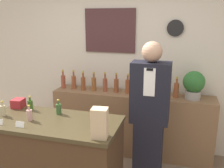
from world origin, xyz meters
TOP-DOWN VIEW (x-y plane):
  - back_wall at (-0.00, 2.00)m, footprint 5.20×0.09m
  - back_shelf at (0.25, 1.74)m, footprint 2.32×0.40m
  - display_counter at (-0.32, 0.45)m, footprint 1.39×0.66m
  - shopkeeper at (0.59, 1.09)m, footprint 0.44×0.28m
  - potted_plant at (1.08, 1.73)m, footprint 0.29×0.29m
  - paper_bag at (0.27, 0.23)m, footprint 0.15×0.13m
  - price_card_right at (-0.53, 0.22)m, footprint 0.09×0.02m
  - gift_box at (-0.88, 0.69)m, footprint 0.14×0.15m
  - counter_bottle_0 at (-0.88, 0.43)m, footprint 0.06×0.06m
  - counter_bottle_1 at (-0.70, 0.66)m, footprint 0.06×0.06m
  - counter_bottle_2 at (-0.54, 0.39)m, footprint 0.06×0.06m
  - counter_bottle_3 at (-0.34, 0.63)m, footprint 0.06×0.06m
  - shelf_bottle_0 at (-0.83, 1.74)m, footprint 0.07×0.07m
  - shelf_bottle_1 at (-0.66, 1.75)m, footprint 0.07×0.07m
  - shelf_bottle_2 at (-0.49, 1.72)m, footprint 0.07×0.07m
  - shelf_bottle_3 at (-0.32, 1.72)m, footprint 0.07×0.07m
  - shelf_bottle_4 at (-0.15, 1.74)m, footprint 0.07×0.07m
  - shelf_bottle_5 at (0.02, 1.74)m, footprint 0.07×0.07m
  - shelf_bottle_6 at (0.19, 1.74)m, footprint 0.07×0.07m
  - shelf_bottle_7 at (0.36, 1.75)m, footprint 0.07×0.07m
  - shelf_bottle_8 at (0.53, 1.72)m, footprint 0.07×0.07m
  - shelf_bottle_9 at (0.69, 1.74)m, footprint 0.07×0.07m
  - shelf_bottle_10 at (0.86, 1.73)m, footprint 0.07×0.07m

SIDE VIEW (x-z plane):
  - back_shelf at x=0.25m, z-range 0.00..0.93m
  - display_counter at x=-0.32m, z-range 0.00..0.98m
  - shopkeeper at x=0.59m, z-range 0.00..1.74m
  - price_card_right at x=-0.53m, z-range 0.98..1.03m
  - gift_box at x=-0.88m, z-range 0.98..1.08m
  - shelf_bottle_0 at x=-0.83m, z-range 0.89..1.18m
  - shelf_bottle_1 at x=-0.66m, z-range 0.89..1.18m
  - shelf_bottle_2 at x=-0.49m, z-range 0.89..1.18m
  - shelf_bottle_3 at x=-0.32m, z-range 0.89..1.18m
  - shelf_bottle_4 at x=-0.15m, z-range 0.89..1.18m
  - shelf_bottle_5 at x=0.02m, z-range 0.89..1.18m
  - shelf_bottle_6 at x=0.19m, z-range 0.89..1.18m
  - shelf_bottle_7 at x=0.36m, z-range 0.89..1.18m
  - shelf_bottle_8 at x=0.53m, z-range 0.89..1.18m
  - shelf_bottle_9 at x=0.69m, z-range 0.89..1.18m
  - shelf_bottle_10 at x=0.86m, z-range 0.89..1.18m
  - counter_bottle_0 at x=-0.88m, z-range 0.96..1.12m
  - counter_bottle_1 at x=-0.70m, z-range 0.96..1.12m
  - counter_bottle_2 at x=-0.54m, z-range 0.96..1.12m
  - counter_bottle_3 at x=-0.34m, z-range 0.96..1.12m
  - paper_bag at x=0.27m, z-range 0.98..1.25m
  - potted_plant at x=1.08m, z-range 0.94..1.32m
  - back_wall at x=0.00m, z-range 0.01..2.71m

